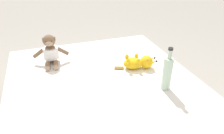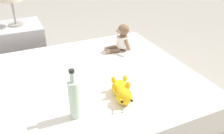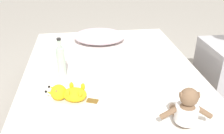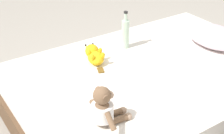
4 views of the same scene
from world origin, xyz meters
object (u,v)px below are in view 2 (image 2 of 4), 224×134
Objects in this scene: glass_bottle at (73,99)px; nightstand at (21,49)px; plush_monkey at (122,40)px; plush_yellow_creature at (122,91)px; bed at (64,108)px.

glass_bottle reaches higher than nightstand.
plush_monkey reaches higher than plush_yellow_creature.
bed is 3.70× the size of nightstand.
nightstand is (0.77, 0.80, -0.26)m from plush_monkey.
glass_bottle is at bearing 137.42° from plush_monkey.
nightstand is at bearing 46.24° from plush_monkey.
bed is at bearing 44.45° from plush_yellow_creature.
plush_monkey is 0.93m from glass_bottle.
plush_yellow_creature is 0.62× the size of nightstand.
plush_yellow_creature is at bearing -80.72° from glass_bottle.
glass_bottle reaches higher than bed.
plush_monkey is at bearing -63.18° from bed.
nightstand is (1.40, 0.49, -0.21)m from plush_yellow_creature.
plush_yellow_creature is at bearing -160.72° from nightstand.
plush_monkey is 0.97× the size of glass_bottle.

